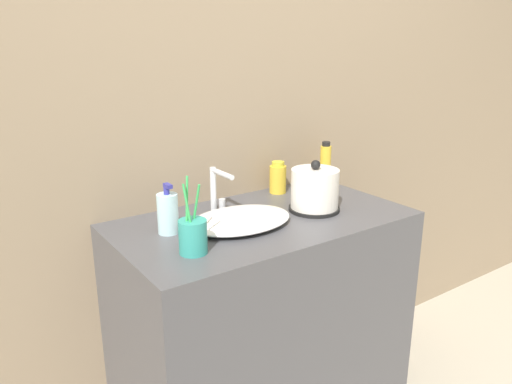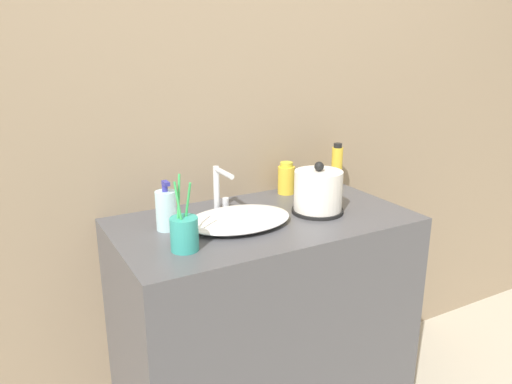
{
  "view_description": "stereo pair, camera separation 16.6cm",
  "coord_description": "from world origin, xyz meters",
  "px_view_note": "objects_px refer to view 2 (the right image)",
  "views": [
    {
      "loc": [
        -0.94,
        -1.03,
        1.49
      ],
      "look_at": [
        -0.03,
        0.28,
        1.0
      ],
      "focal_mm": 35.0,
      "sensor_mm": 36.0,
      "label": 1
    },
    {
      "loc": [
        -0.8,
        -1.12,
        1.49
      ],
      "look_at": [
        -0.03,
        0.28,
        1.0
      ],
      "focal_mm": 35.0,
      "sensor_mm": 36.0,
      "label": 2
    }
  ],
  "objects_px": {
    "shampoo_bottle": "(337,166)",
    "mouthwash_bottle": "(286,179)",
    "electric_kettle": "(318,193)",
    "toothbrush_cup": "(184,233)",
    "faucet": "(220,187)",
    "lotion_bottle": "(166,210)"
  },
  "relations": [
    {
      "from": "electric_kettle",
      "to": "faucet",
      "type": "bearing_deg",
      "value": 149.01
    },
    {
      "from": "faucet",
      "to": "lotion_bottle",
      "type": "distance_m",
      "value": 0.24
    },
    {
      "from": "faucet",
      "to": "shampoo_bottle",
      "type": "height_order",
      "value": "shampoo_bottle"
    },
    {
      "from": "shampoo_bottle",
      "to": "mouthwash_bottle",
      "type": "xyz_separation_m",
      "value": [
        -0.23,
        0.02,
        -0.03
      ]
    },
    {
      "from": "electric_kettle",
      "to": "mouthwash_bottle",
      "type": "xyz_separation_m",
      "value": [
        0.02,
        0.25,
        -0.01
      ]
    },
    {
      "from": "electric_kettle",
      "to": "shampoo_bottle",
      "type": "distance_m",
      "value": 0.34
    },
    {
      "from": "electric_kettle",
      "to": "toothbrush_cup",
      "type": "distance_m",
      "value": 0.54
    },
    {
      "from": "electric_kettle",
      "to": "mouthwash_bottle",
      "type": "distance_m",
      "value": 0.25
    },
    {
      "from": "faucet",
      "to": "toothbrush_cup",
      "type": "relative_size",
      "value": 0.72
    },
    {
      "from": "faucet",
      "to": "lotion_bottle",
      "type": "relative_size",
      "value": 0.99
    },
    {
      "from": "electric_kettle",
      "to": "shampoo_bottle",
      "type": "height_order",
      "value": "same"
    },
    {
      "from": "mouthwash_bottle",
      "to": "electric_kettle",
      "type": "bearing_deg",
      "value": -95.51
    },
    {
      "from": "toothbrush_cup",
      "to": "shampoo_bottle",
      "type": "bearing_deg",
      "value": 21.24
    },
    {
      "from": "toothbrush_cup",
      "to": "lotion_bottle",
      "type": "bearing_deg",
      "value": 87.09
    },
    {
      "from": "electric_kettle",
      "to": "mouthwash_bottle",
      "type": "bearing_deg",
      "value": 84.49
    },
    {
      "from": "faucet",
      "to": "shampoo_bottle",
      "type": "bearing_deg",
      "value": 4.65
    },
    {
      "from": "lotion_bottle",
      "to": "mouthwash_bottle",
      "type": "distance_m",
      "value": 0.57
    },
    {
      "from": "shampoo_bottle",
      "to": "electric_kettle",
      "type": "bearing_deg",
      "value": -138.74
    },
    {
      "from": "lotion_bottle",
      "to": "faucet",
      "type": "bearing_deg",
      "value": 18.88
    },
    {
      "from": "shampoo_bottle",
      "to": "mouthwash_bottle",
      "type": "relative_size",
      "value": 1.45
    },
    {
      "from": "toothbrush_cup",
      "to": "lotion_bottle",
      "type": "height_order",
      "value": "toothbrush_cup"
    },
    {
      "from": "faucet",
      "to": "electric_kettle",
      "type": "bearing_deg",
      "value": -30.99
    }
  ]
}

